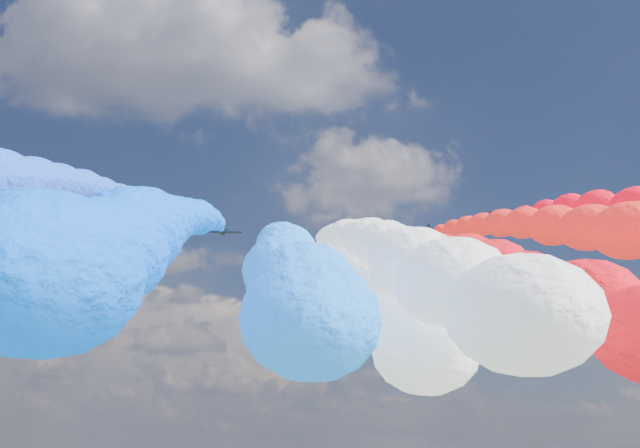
{
  "coord_description": "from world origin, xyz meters",
  "views": [
    {
      "loc": [
        -11.63,
        -155.1,
        60.67
      ],
      "look_at": [
        0.0,
        4.0,
        106.62
      ],
      "focal_mm": 44.54,
      "sensor_mm": 36.0,
      "label": 1
    }
  ],
  "objects": [
    {
      "name": "trail_6",
      "position": [
        22.36,
        -63.01,
        85.4
      ],
      "size": [
        6.95,
        131.82,
        43.81
      ],
      "primitive_type": null,
      "color": "red"
    },
    {
      "name": "jet_7",
      "position": [
        32.51,
        -5.65,
        104.62
      ],
      "size": [
        8.04,
        10.91,
        4.15
      ],
      "primitive_type": null,
      "rotation": [
        0.18,
        0.0,
        -0.02
      ],
      "color": "black"
    },
    {
      "name": "jet_2",
      "position": [
        -9.61,
        13.05,
        104.62
      ],
      "size": [
        8.09,
        10.94,
        4.15
      ],
      "primitive_type": null,
      "rotation": [
        0.18,
        0.0,
        0.02
      ],
      "color": "black"
    },
    {
      "name": "trail_4",
      "position": [
        -0.72,
        -42.44,
        85.4
      ],
      "size": [
        6.95,
        131.82,
        43.81
      ],
      "primitive_type": null,
      "color": "white"
    },
    {
      "name": "jet_4",
      "position": [
        -0.72,
        24.39,
        104.62
      ],
      "size": [
        8.5,
        11.23,
        4.15
      ],
      "primitive_type": null,
      "rotation": [
        0.18,
        0.0,
        0.06
      ],
      "color": "black"
    },
    {
      "name": "trail_5",
      "position": [
        9.6,
        -50.85,
        85.4
      ],
      "size": [
        6.95,
        131.82,
        43.81
      ],
      "primitive_type": null,
      "color": "red"
    },
    {
      "name": "trail_1",
      "position": [
        -20.29,
        -62.86,
        85.4
      ],
      "size": [
        6.95,
        131.82,
        43.81
      ],
      "primitive_type": null,
      "color": "#0655FE"
    },
    {
      "name": "jet_5",
      "position": [
        9.6,
        15.98,
        104.62
      ],
      "size": [
        8.03,
        10.9,
        4.15
      ],
      "primitive_type": null,
      "rotation": [
        0.18,
        0.0,
        0.02
      ],
      "color": "black"
    },
    {
      "name": "trail_3",
      "position": [
        -0.04,
        -55.45,
        85.4
      ],
      "size": [
        6.95,
        131.82,
        43.81
      ],
      "primitive_type": null,
      "color": "silver"
    },
    {
      "name": "trail_2",
      "position": [
        -9.61,
        -53.78,
        85.4
      ],
      "size": [
        6.95,
        131.82,
        43.81
      ],
      "primitive_type": null,
      "color": "#1A74FF"
    },
    {
      "name": "jet_6",
      "position": [
        22.36,
        3.82,
        104.62
      ],
      "size": [
        8.25,
        11.06,
        4.15
      ],
      "primitive_type": null,
      "rotation": [
        0.18,
        0.0,
        -0.04
      ],
      "color": "black"
    },
    {
      "name": "trail_0",
      "position": [
        -31.83,
        -72.78,
        85.4
      ],
      "size": [
        6.95,
        131.82,
        43.81
      ],
      "primitive_type": null,
      "color": "blue"
    },
    {
      "name": "jet_0",
      "position": [
        -31.83,
        -5.95,
        104.62
      ],
      "size": [
        8.43,
        11.18,
        4.15
      ],
      "primitive_type": null,
      "rotation": [
        0.18,
        0.0,
        -0.05
      ],
      "color": "black"
    },
    {
      "name": "jet_1",
      "position": [
        -20.29,
        3.97,
        104.62
      ],
      "size": [
        7.97,
        10.86,
        4.15
      ],
      "primitive_type": null,
      "rotation": [
        0.18,
        0.0,
        0.01
      ],
      "color": "black"
    },
    {
      "name": "jet_3",
      "position": [
        -0.04,
        11.38,
        104.62
      ],
      "size": [
        7.93,
        10.83,
        4.15
      ],
      "primitive_type": null,
      "rotation": [
        0.18,
        0.0,
        -0.01
      ],
      "color": "black"
    }
  ]
}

